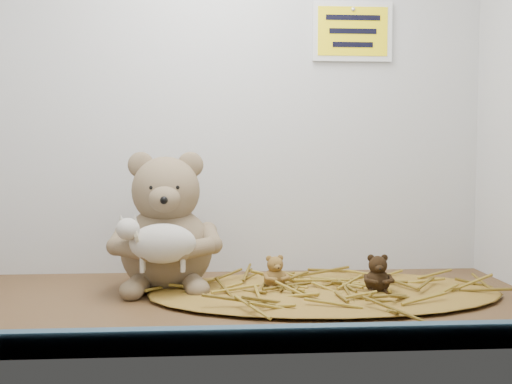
{
  "coord_description": "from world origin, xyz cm",
  "views": [
    {
      "loc": [
        -2.42,
        -116.68,
        28.55
      ],
      "look_at": [
        6.19,
        3.99,
        20.22
      ],
      "focal_mm": 45.0,
      "sensor_mm": 36.0,
      "label": 1
    }
  ],
  "objects": [
    {
      "name": "main_teddy",
      "position": [
        -11.41,
        13.31,
        13.89
      ],
      "size": [
        23.07,
        24.28,
        27.77
      ],
      "primitive_type": null,
      "rotation": [
        0.0,
        0.0,
        0.03
      ],
      "color": "#846E51",
      "rests_on": "shelf_floor"
    },
    {
      "name": "wall_sign",
      "position": [
        30.0,
        29.4,
        55.0
      ],
      "size": [
        16.0,
        1.2,
        11.0
      ],
      "primitive_type": "cube",
      "color": "yellow",
      "rests_on": "back_wall"
    },
    {
      "name": "toy_lamb",
      "position": [
        -11.41,
        3.35,
        10.66
      ],
      "size": [
        16.27,
        9.93,
        10.51
      ],
      "primitive_type": null,
      "color": "beige",
      "rests_on": "main_teddy"
    },
    {
      "name": "front_rail",
      "position": [
        0.0,
        -28.8,
        1.8
      ],
      "size": [
        119.28,
        2.2,
        3.6
      ],
      "primitive_type": "cube",
      "color": "#3B5B71",
      "rests_on": "shelf_floor"
    },
    {
      "name": "straw_bed",
      "position": [
        19.78,
        4.92,
        0.67
      ],
      "size": [
        68.87,
        39.99,
        1.33
      ],
      "primitive_type": "ellipsoid",
      "color": "brown",
      "rests_on": "shelf_floor"
    },
    {
      "name": "mini_teddy_tan",
      "position": [
        10.15,
        7.34,
        4.59
      ],
      "size": [
        6.39,
        6.61,
        6.51
      ],
      "primitive_type": null,
      "rotation": [
        0.0,
        0.0,
        0.23
      ],
      "color": "olive",
      "rests_on": "straw_bed"
    },
    {
      "name": "mini_teddy_brown",
      "position": [
        29.41,
        2.49,
        4.96
      ],
      "size": [
        6.25,
        6.55,
        7.25
      ],
      "primitive_type": null,
      "rotation": [
        0.0,
        0.0,
        -0.07
      ],
      "color": "black",
      "rests_on": "straw_bed"
    },
    {
      "name": "alcove_shell",
      "position": [
        0.0,
        9.0,
        45.0
      ],
      "size": [
        120.4,
        60.2,
        90.4
      ],
      "color": "#462918",
      "rests_on": "ground"
    }
  ]
}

